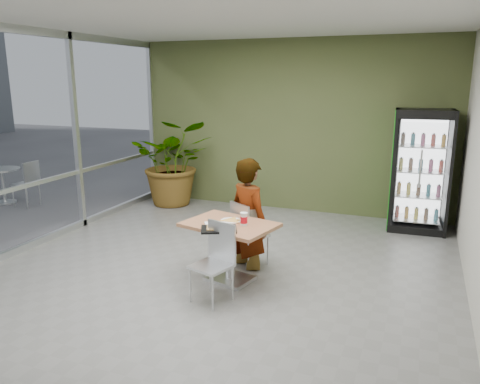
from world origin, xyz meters
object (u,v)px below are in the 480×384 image
Objects in this scene: soda_cup at (244,219)px; potted_plant at (174,162)px; seated_woman at (249,224)px; beverage_fridge at (420,171)px; cafeteria_tray at (219,229)px; chair_far at (245,229)px; chair_near at (217,255)px; dining_table at (230,240)px.

potted_plant is at bearing 131.24° from soda_cup.
seated_woman is 3.54m from potted_plant.
soda_cup is at bearing -125.54° from beverage_fridge.
potted_plant is (-2.45, 3.31, 0.10)m from cafeteria_tray.
seated_woman is (0.05, 0.03, 0.07)m from chair_far.
chair_near is 0.33m from cafeteria_tray.
chair_near reaches higher than dining_table.
soda_cup is 0.08× the size of beverage_fridge.
soda_cup is 3.62m from beverage_fridge.
chair_far is at bearing 89.17° from dining_table.
dining_table is 0.71× the size of potted_plant.
chair_far is at bearing -45.39° from potted_plant.
beverage_fridge reaches higher than cafeteria_tray.
beverage_fridge is (2.12, 3.05, 0.46)m from dining_table.
beverage_fridge reaches higher than chair_far.
seated_woman reaches higher than chair_near.
seated_woman is 0.86m from cafeteria_tray.
cafeteria_tray reaches higher than dining_table.
cafeteria_tray is at bearing 123.79° from chair_near.
potted_plant reaches higher than chair_far.
beverage_fridge is 4.58m from potted_plant.
cafeteria_tray is 4.12m from potted_plant.
soda_cup is 0.36m from cafeteria_tray.
beverage_fridge reaches higher than dining_table.
dining_table is 0.37m from cafeteria_tray.
potted_plant reaches higher than dining_table.
potted_plant is (-2.51, 2.47, 0.27)m from seated_woman.
chair_far is 0.09m from seated_woman.
chair_near is 0.45× the size of beverage_fridge.
beverage_fridge is at bearing 55.20° from dining_table.
seated_woman is 4.32× the size of cafeteria_tray.
soda_cup is (0.19, -0.01, 0.29)m from dining_table.
soda_cup is 0.38× the size of cafeteria_tray.
potted_plant is (-2.46, 3.01, 0.32)m from dining_table.
chair_far is at bearing 109.40° from chair_near.
soda_cup is at bearing 54.91° from cafeteria_tray.
dining_table is 0.51m from chair_far.
chair_far is at bearing 109.31° from soda_cup.
beverage_fridge is (2.11, 2.53, 0.48)m from chair_far.
beverage_fridge is (2.06, 2.50, 0.41)m from seated_woman.
potted_plant reaches higher than chair_near.
beverage_fridge is at bearing 57.74° from soda_cup.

